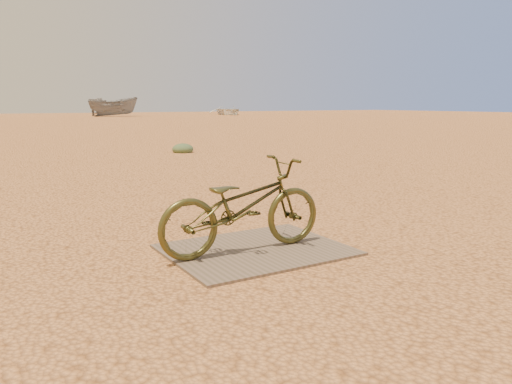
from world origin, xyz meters
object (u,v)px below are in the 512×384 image
boat_far_right (228,110)px  boat_mid_right (114,107)px  bicycle (243,206)px  plywood_board (256,250)px

boat_far_right → boat_mid_right: bearing=-170.1°
bicycle → boat_far_right: bearing=-26.5°
plywood_board → boat_far_right: boat_far_right is taller
bicycle → boat_far_right: (22.24, 42.46, 0.06)m
plywood_board → boat_mid_right: boat_mid_right is taller
bicycle → boat_far_right: 47.93m
plywood_board → bicycle: size_ratio=1.00×
plywood_board → boat_mid_right: 43.71m
plywood_board → bicycle: (-0.13, -0.01, 0.40)m
boat_far_right → bicycle: bearing=-107.7°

